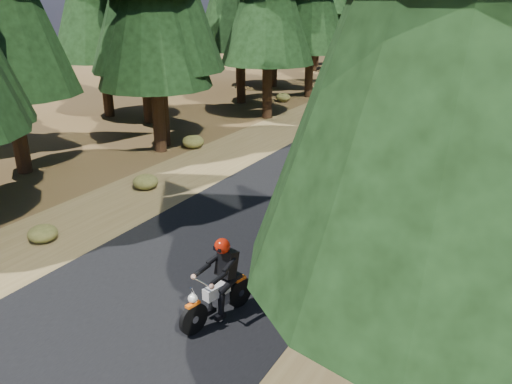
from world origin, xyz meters
TOP-DOWN VIEW (x-y plane):
  - ground at (0.00, 0.00)m, footprint 120.00×120.00m
  - road at (0.00, 5.00)m, footprint 6.00×100.00m
  - shoulder_l at (-4.60, 5.00)m, footprint 3.20×100.00m
  - shoulder_r at (4.60, 5.00)m, footprint 3.20×100.00m
  - understory_shrubs at (2.07, 7.35)m, footprint 15.40×30.32m
  - rider_lead at (1.41, -2.51)m, footprint 0.99×2.00m
  - rider_follow at (-0.72, 6.50)m, footprint 1.21×1.81m

SIDE VIEW (x-z plane):
  - ground at x=0.00m, z-range 0.00..0.00m
  - shoulder_l at x=-4.60m, z-range 0.00..0.01m
  - shoulder_r at x=4.60m, z-range 0.00..0.01m
  - road at x=0.00m, z-range 0.00..0.01m
  - understory_shrubs at x=2.07m, z-range -0.06..0.62m
  - rider_follow at x=-0.72m, z-range -0.25..1.31m
  - rider_lead at x=1.41m, z-range -0.28..1.43m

